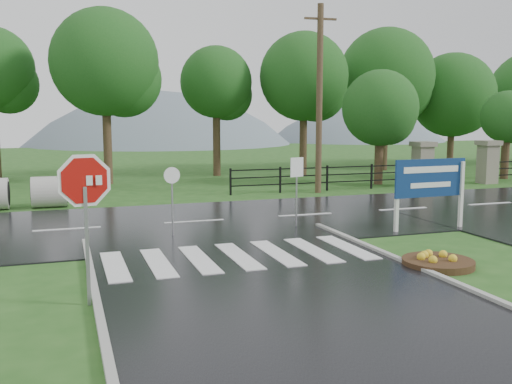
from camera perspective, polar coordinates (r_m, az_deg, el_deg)
name	(u,v)px	position (r m, az deg, el deg)	size (l,w,h in m)	color
ground	(327,329)	(9.80, 7.11, -13.41)	(120.00, 120.00, 0.00)	#26541C
main_road	(194,223)	(18.98, -6.19, -3.08)	(90.00, 8.00, 0.04)	black
crosswalk	(239,256)	(14.24, -1.75, -6.40)	(6.50, 2.80, 0.02)	silver
pillar_west	(422,163)	(29.70, 16.31, 2.81)	(1.00, 1.00, 2.24)	gray
pillar_east	(488,161)	(32.16, 22.16, 2.90)	(1.00, 1.00, 2.24)	gray
fence_west	(327,175)	(27.07, 7.13, 1.65)	(9.58, 0.08, 1.20)	black
hills	(129,264)	(76.02, -12.60, -7.08)	(102.00, 48.00, 48.00)	slate
treeline	(157,178)	(32.79, -9.85, 1.36)	(83.20, 5.20, 10.00)	#174A17
stop_sign	(85,195)	(10.84, -16.72, -0.31)	(1.31, 0.30, 3.01)	#939399
estate_billboard	(430,182)	(18.16, 17.04, 1.01)	(2.53, 0.17, 2.21)	silver
flower_bed	(438,261)	(14.13, 17.74, -6.61)	(1.67, 1.67, 0.33)	#332111
reg_sign_small	(297,178)	(17.85, 4.10, 1.36)	(0.48, 0.15, 2.23)	#939399
reg_sign_round	(172,192)	(16.64, -8.39, -0.03)	(0.48, 0.08, 2.05)	#939399
utility_pole_east	(319,99)	(26.19, 6.35, 9.27)	(1.50, 0.28, 8.44)	#473523
entrance_tree_left	(380,108)	(29.99, 12.32, 8.17)	(3.88, 3.88, 5.85)	#3D2B1C
entrance_tree_right	(507,117)	(34.84, 23.83, 6.85)	(2.89, 2.89, 4.92)	#3D2B1C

